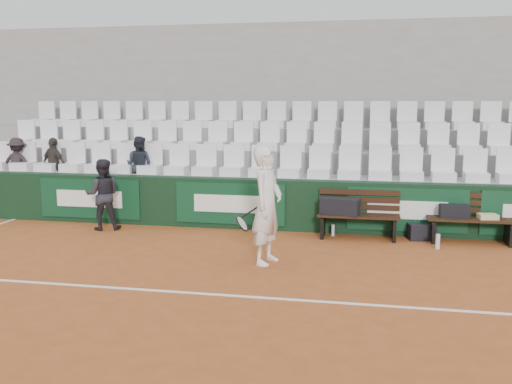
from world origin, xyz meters
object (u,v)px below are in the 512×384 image
sports_bag_ground (422,232)px  tennis_player (267,205)px  sports_bag_left (340,206)px  spectator_b (53,144)px  bench_left (358,226)px  water_bottle_far (438,242)px  ball_kid (103,194)px  spectator_a (16,144)px  bench_right (470,231)px  water_bottle_near (333,230)px  sports_bag_right (454,211)px  spectator_c (139,144)px

sports_bag_ground → tennis_player: (-2.53, -2.05, 0.78)m
sports_bag_left → tennis_player: (-1.04, -1.89, 0.32)m
tennis_player → spectator_b: 6.08m
spectator_b → bench_left: bearing=-167.9°
tennis_player → water_bottle_far: bearing=27.2°
ball_kid → spectator_a: (-2.60, 1.17, 0.88)m
sports_bag_ground → tennis_player: tennis_player is taller
bench_left → sports_bag_ground: bench_left is taller
sports_bag_ground → spectator_b: bearing=173.9°
tennis_player → sports_bag_ground: bearing=39.0°
tennis_player → spectator_a: size_ratio=1.59×
bench_right → water_bottle_near: (-2.45, 0.06, -0.11)m
sports_bag_ground → ball_kid: 6.17m
bench_right → water_bottle_near: bench_right is taller
bench_left → sports_bag_left: 0.51m
bench_right → sports_bag_ground: bench_right is taller
sports_bag_ground → bench_left: bearing=-174.1°
bench_left → sports_bag_right: (1.69, 0.07, 0.34)m
water_bottle_near → ball_kid: size_ratio=0.16×
bench_right → sports_bag_right: (-0.29, 0.02, 0.34)m
spectator_a → spectator_b: spectator_b is taller
ball_kid → sports_bag_left: bearing=162.9°
tennis_player → spectator_c: size_ratio=1.50×
sports_bag_left → spectator_b: bearing=171.1°
ball_kid → spectator_a: size_ratio=1.21×
sports_bag_left → water_bottle_far: 1.83m
bench_right → tennis_player: (-3.36, -1.98, 0.70)m
bench_right → sports_bag_right: 0.45m
bench_left → sports_bag_right: sports_bag_right is taller
water_bottle_near → spectator_c: bearing=168.6°
sports_bag_right → water_bottle_near: bearing=179.1°
bench_left → sports_bag_right: 1.73m
water_bottle_far → sports_bag_left: bearing=164.2°
sports_bag_ground → spectator_c: (-5.84, 0.84, 1.47)m
ball_kid → water_bottle_near: bearing=164.8°
bench_left → bench_right: size_ratio=1.00×
bench_left → sports_bag_ground: bearing=5.9°
ball_kid → spectator_a: 2.99m
water_bottle_far → ball_kid: (-6.35, 0.31, 0.57)m
sports_bag_right → tennis_player: 3.69m
spectator_b → bench_right: bearing=-165.8°
spectator_a → spectator_b: size_ratio=0.99×
bench_right → sports_bag_ground: bearing=175.1°
bench_left → spectator_a: bearing=172.8°
bench_left → spectator_b: size_ratio=1.27×
water_bottle_near → sports_bag_right: bearing=-0.9°
sports_bag_ground → spectator_c: size_ratio=0.39×
ball_kid → spectator_c: spectator_c is taller
spectator_c → spectator_a: bearing=5.2°
tennis_player → spectator_c: bearing=138.8°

